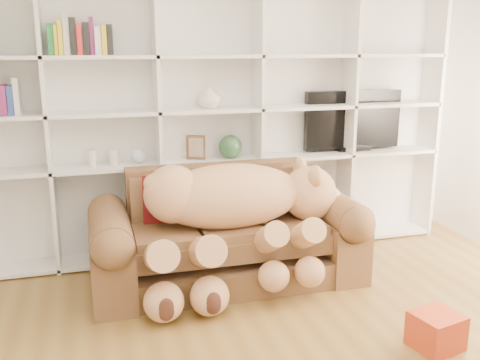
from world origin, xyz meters
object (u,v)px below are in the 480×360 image
object	(u,v)px
teddy_bear	(234,211)
tv	(353,121)
sofa	(226,240)
gift_box	(436,331)

from	to	relation	value
teddy_bear	tv	world-z (taller)	tv
teddy_bear	tv	distance (m)	1.71
sofa	gift_box	distance (m)	1.69
teddy_bear	tv	size ratio (longest dim) A/B	1.75
teddy_bear	tv	xyz separation A→B (m)	(1.40, 0.84, 0.52)
gift_box	tv	bearing A→B (deg)	78.41
sofa	tv	world-z (taller)	tv
teddy_bear	gift_box	distance (m)	1.61
teddy_bear	gift_box	world-z (taller)	teddy_bear
sofa	gift_box	world-z (taller)	sofa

